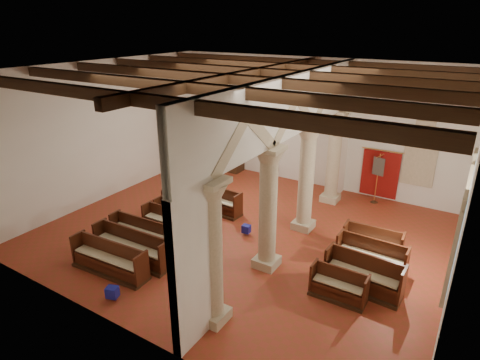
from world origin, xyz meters
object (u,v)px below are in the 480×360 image
object	(u,v)px
lectern	(266,172)
nave_pew_0	(110,263)
pipe_organ	(225,145)
aisle_pew_0	(338,289)
processional_banner	(376,186)

from	to	relation	value
lectern	nave_pew_0	bearing A→B (deg)	-97.06
lectern	nave_pew_0	xyz separation A→B (m)	(-0.46, -9.62, -0.09)
pipe_organ	lectern	xyz separation A→B (m)	(2.72, -0.32, -0.93)
pipe_organ	aisle_pew_0	world-z (taller)	pipe_organ
lectern	aisle_pew_0	xyz separation A→B (m)	(6.11, -7.07, -0.12)
lectern	aisle_pew_0	bearing A→B (deg)	-53.45
processional_banner	nave_pew_0	size ratio (longest dim) A/B	0.81
nave_pew_0	aisle_pew_0	distance (m)	7.05
pipe_organ	processional_banner	distance (m)	8.04
processional_banner	aisle_pew_0	xyz separation A→B (m)	(0.82, -7.26, -0.46)
lectern	aisle_pew_0	world-z (taller)	lectern
lectern	aisle_pew_0	size ratio (longest dim) A/B	0.66
pipe_organ	aisle_pew_0	bearing A→B (deg)	-39.92
processional_banner	lectern	bearing A→B (deg)	-165.25
pipe_organ	lectern	world-z (taller)	pipe_organ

